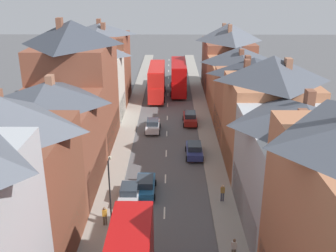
% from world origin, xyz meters
% --- Properties ---
extents(pavement_left, '(2.20, 104.00, 0.14)m').
position_xyz_m(pavement_left, '(-5.10, 38.00, 0.07)').
color(pavement_left, gray).
rests_on(pavement_left, ground).
extents(pavement_right, '(2.20, 104.00, 0.14)m').
position_xyz_m(pavement_right, '(5.10, 38.00, 0.07)').
color(pavement_right, gray).
rests_on(pavement_right, ground).
extents(centre_line_dashes, '(0.14, 97.80, 0.01)m').
position_xyz_m(centre_line_dashes, '(0.00, 36.00, 0.01)').
color(centre_line_dashes, silver).
rests_on(centre_line_dashes, ground).
extents(terrace_row_left, '(8.00, 67.50, 14.60)m').
position_xyz_m(terrace_row_left, '(-10.19, 20.62, 6.24)').
color(terrace_row_left, '#A36042').
rests_on(terrace_row_left, ground).
extents(terrace_row_right, '(8.00, 73.85, 13.87)m').
position_xyz_m(terrace_row_right, '(10.18, 23.83, 5.66)').
color(terrace_row_right, '#A36042').
rests_on(terrace_row_right, ground).
extents(double_decker_bus_lead, '(2.74, 10.80, 5.30)m').
position_xyz_m(double_decker_bus_lead, '(1.79, 55.29, 2.82)').
color(double_decker_bus_lead, '#B70F0F').
rests_on(double_decker_bus_lead, ground).
extents(double_decker_bus_mid_street, '(2.74, 10.80, 5.30)m').
position_xyz_m(double_decker_bus_mid_street, '(-1.81, 52.17, 2.82)').
color(double_decker_bus_mid_street, red).
rests_on(double_decker_bus_mid_street, ground).
extents(car_near_blue, '(1.90, 4.46, 1.59)m').
position_xyz_m(car_near_blue, '(-1.80, 67.61, 0.81)').
color(car_near_blue, '#144728').
rests_on(car_near_blue, ground).
extents(car_near_silver, '(1.90, 3.90, 1.67)m').
position_xyz_m(car_near_silver, '(-1.80, 36.70, 0.84)').
color(car_near_silver, silver).
rests_on(car_near_silver, ground).
extents(car_parked_left_a, '(1.90, 4.08, 1.63)m').
position_xyz_m(car_parked_left_a, '(3.10, 29.18, 0.82)').
color(car_parked_left_a, navy).
rests_on(car_parked_left_a, ground).
extents(car_parked_right_a, '(1.90, 4.16, 1.58)m').
position_xyz_m(car_parked_right_a, '(-1.80, 21.25, 0.80)').
color(car_parked_right_a, '#236093').
rests_on(car_parked_right_a, ground).
extents(car_mid_black, '(1.90, 4.37, 1.70)m').
position_xyz_m(car_mid_black, '(3.10, 39.61, 0.85)').
color(car_mid_black, maroon).
rests_on(car_mid_black, ground).
extents(car_mid_white, '(1.90, 3.81, 1.61)m').
position_xyz_m(car_mid_white, '(-3.10, 19.86, 0.81)').
color(car_mid_white, '#B7BABF').
rests_on(car_mid_white, ground).
extents(pedestrian_mid_left, '(0.36, 0.22, 1.61)m').
position_xyz_m(pedestrian_mid_left, '(4.92, 12.14, 1.03)').
color(pedestrian_mid_left, brown).
rests_on(pedestrian_mid_left, pavement_right).
extents(pedestrian_mid_right, '(0.36, 0.22, 1.61)m').
position_xyz_m(pedestrian_mid_right, '(-4.66, 16.03, 1.03)').
color(pedestrian_mid_right, brown).
rests_on(pedestrian_mid_right, pavement_left).
extents(pedestrian_far_left, '(0.36, 0.22, 1.61)m').
position_xyz_m(pedestrian_far_left, '(5.05, 19.69, 1.03)').
color(pedestrian_far_left, '#3D4256').
rests_on(pedestrian_far_left, pavement_right).
extents(street_lamp, '(0.20, 1.12, 5.50)m').
position_xyz_m(street_lamp, '(-4.25, 16.73, 3.24)').
color(street_lamp, black).
rests_on(street_lamp, ground).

